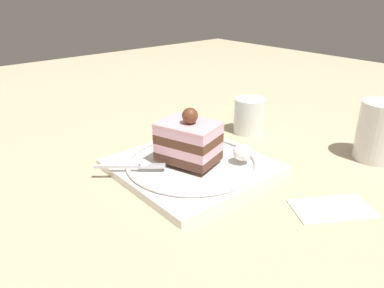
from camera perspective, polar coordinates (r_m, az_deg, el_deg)
The scene contains 8 objects.
ground_plane at distance 0.65m, azimuth 3.06°, elevation -4.45°, with size 2.40×2.40×0.00m, color tan.
dessert_plate at distance 0.65m, azimuth -0.00°, elevation -3.30°, with size 0.25×0.25×0.02m.
cake_slice at distance 0.63m, azimuth -0.56°, elevation 0.54°, with size 0.10×0.12×0.10m.
whipped_cream_dollop at distance 0.64m, azimuth 7.84°, elevation -1.29°, with size 0.03×0.03×0.03m, color white.
fork at distance 0.62m, azimuth -9.36°, elevation -3.44°, with size 0.10×0.08×0.00m.
drink_glass_near at distance 0.76m, azimuth 27.16°, elevation 1.36°, with size 0.08×0.08×0.11m.
drink_glass_far at distance 0.81m, azimuth 8.92°, elevation 4.13°, with size 0.07×0.07×0.08m.
folded_napkin at distance 0.58m, azimuth 21.03°, elevation -9.31°, with size 0.12×0.06×0.00m, color white.
Camera 1 is at (-0.40, -0.41, 0.31)m, focal length 34.20 mm.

